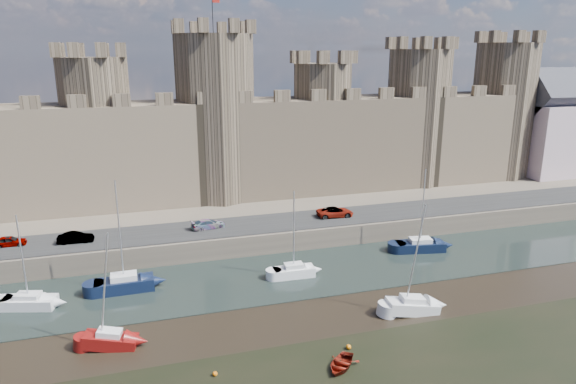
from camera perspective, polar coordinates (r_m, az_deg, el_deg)
name	(u,v)px	position (r m, az deg, el deg)	size (l,w,h in m)	color
water_channel	(238,281)	(54.82, -5.60, -9.81)	(160.00, 12.00, 0.08)	black
quay	(197,186)	(88.07, -10.12, 0.72)	(160.00, 60.00, 2.50)	#4C443A
road	(221,228)	(63.00, -7.41, -3.96)	(160.00, 7.00, 0.10)	black
castle	(199,136)	(74.17, -9.91, 6.19)	(108.50, 11.00, 29.00)	#42382B
car_0	(9,241)	(64.48, -28.55, -4.83)	(1.38, 3.44, 1.17)	gray
car_1	(76,238)	(62.33, -22.54, -4.71)	(1.34, 3.85, 1.27)	gray
car_2	(208,224)	(62.87, -8.88, -3.54)	(1.66, 4.08, 1.19)	gray
car_3	(335,212)	(66.63, 5.25, -2.24)	(2.19, 4.75, 1.32)	gray
sailboat_0	(29,301)	(54.77, -26.85, -10.76)	(5.23, 3.15, 9.16)	silver
sailboat_1	(124,283)	(54.65, -17.72, -9.65)	(5.75, 2.32, 11.45)	black
sailboat_2	(294,271)	(55.19, 0.64, -8.72)	(4.44, 1.85, 9.45)	white
sailboat_3	(420,245)	(63.93, 14.47, -5.74)	(6.05, 3.25, 10.07)	black
sailboat_4	(110,339)	(45.73, -19.15, -15.21)	(4.49, 2.54, 9.90)	maroon
sailboat_5	(412,305)	(49.67, 13.62, -12.13)	(4.99, 2.34, 10.42)	silver
dinghy_4	(341,364)	(41.41, 5.91, -18.50)	(2.29, 0.66, 3.21)	maroon
buoy_1	(215,374)	(40.85, -8.12, -19.36)	(0.38, 0.38, 0.38)	orange
buoy_3	(348,347)	(43.70, 6.74, -16.72)	(0.42, 0.42, 0.42)	orange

